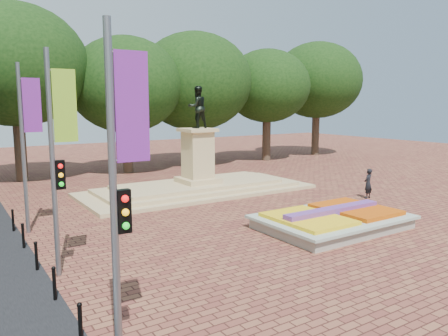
# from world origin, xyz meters

# --- Properties ---
(ground) EXTENTS (90.00, 90.00, 0.00)m
(ground) POSITION_xyz_m (0.00, 0.00, 0.00)
(ground) COLOR brown
(ground) RESTS_ON ground
(flower_bed) EXTENTS (6.30, 4.30, 0.91)m
(flower_bed) POSITION_xyz_m (1.03, -2.00, 0.38)
(flower_bed) COLOR gray
(flower_bed) RESTS_ON ground
(monument) EXTENTS (14.00, 6.00, 6.40)m
(monument) POSITION_xyz_m (0.00, 8.00, 0.88)
(monument) COLOR tan
(monument) RESTS_ON ground
(tree_row_back) EXTENTS (44.80, 8.80, 10.43)m
(tree_row_back) POSITION_xyz_m (2.33, 18.00, 6.67)
(tree_row_back) COLOR #3D2D21
(tree_row_back) RESTS_ON ground
(banner_poles) EXTENTS (0.88, 11.17, 7.00)m
(banner_poles) POSITION_xyz_m (-10.08, -1.31, 3.88)
(banner_poles) COLOR slate
(banner_poles) RESTS_ON ground
(bollard_row) EXTENTS (0.12, 13.12, 0.98)m
(bollard_row) POSITION_xyz_m (-10.70, -1.50, 0.53)
(bollard_row) COLOR black
(bollard_row) RESTS_ON ground
(pedestrian) EXTENTS (0.71, 0.55, 1.71)m
(pedestrian) POSITION_xyz_m (7.26, 1.16, 0.85)
(pedestrian) COLOR black
(pedestrian) RESTS_ON ground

